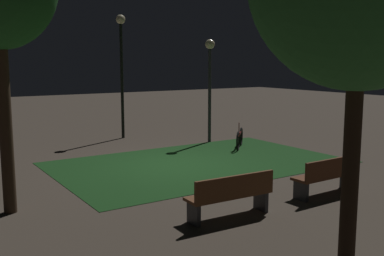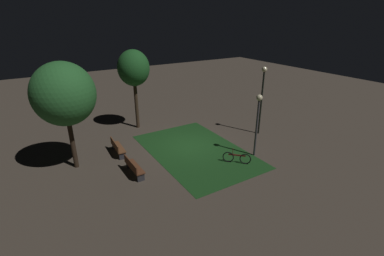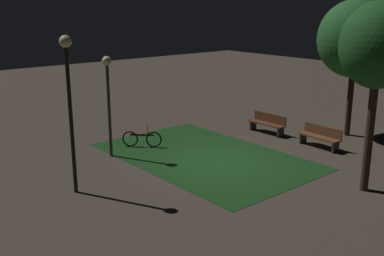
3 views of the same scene
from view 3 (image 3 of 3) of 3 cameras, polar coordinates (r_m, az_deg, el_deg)
The scene contains 9 objects.
ground_plane at distance 16.99m, azimuth 3.11°, elevation -4.24°, with size 60.00×60.00×0.00m, color #473D33.
grass_lawn at distance 17.58m, azimuth 1.56°, elevation -3.52°, with size 8.41×5.33×0.01m, color #194219.
bench_front_right at distance 19.24m, azimuth 15.74°, elevation -0.96°, with size 1.82×0.55×0.88m.
bench_lawn_edge at distance 20.86m, azimuth 9.45°, elevation 0.65°, with size 1.81×0.51×0.88m.
tree_near_wall at distance 14.46m, azimuth 22.29°, elevation 9.38°, with size 2.26×2.26×5.79m.
tree_right_canopy at distance 20.83m, azimuth 19.75°, elevation 10.42°, with size 3.19×3.19×5.90m.
lamp_post_path_center at distance 17.23m, azimuth -10.44°, elevation 4.98°, with size 0.36×0.36×3.83m.
lamp_post_near_wall at distance 13.88m, azimuth -15.14°, elevation 4.68°, with size 0.36×0.36×4.81m.
bicycle at distance 18.72m, azimuth -6.26°, elevation -1.36°, with size 1.21×1.19×0.93m.
Camera 3 is at (-11.65, 11.00, 5.65)m, focal length 42.69 mm.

